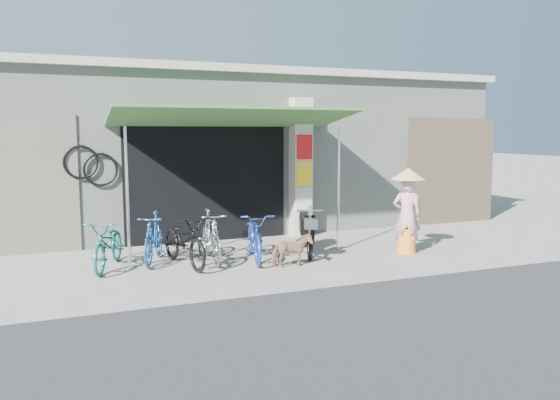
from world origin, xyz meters
name	(u,v)px	position (x,y,z in m)	size (l,w,h in m)	color
ground	(312,263)	(0.00, 0.00, 0.00)	(80.00, 80.00, 0.00)	gray
road_strip	(505,364)	(0.00, -4.50, 0.01)	(80.00, 6.00, 0.01)	#323235
bicycle_shop	(228,149)	(0.00, 5.09, 1.83)	(12.30, 5.30, 3.66)	#A3A9A1
shop_pillar	(300,168)	(0.85, 2.45, 1.50)	(0.42, 0.44, 3.00)	beige
awning	(234,119)	(-0.90, 1.63, 2.51)	(4.60, 1.88, 2.72)	#34622C
neighbour_right	(450,171)	(5.00, 2.59, 1.30)	(2.60, 0.06, 2.60)	brown
neighbour_left	(3,186)	(-5.00, 2.59, 1.30)	(2.60, 0.06, 2.60)	#6B665B
bike_teal	(109,244)	(-3.31, 0.90, 0.42)	(0.55, 1.58, 0.83)	#176760
bike_blue	(154,238)	(-2.55, 1.06, 0.44)	(0.41, 1.46, 0.88)	#205493
bike_black	(184,240)	(-2.10, 0.62, 0.44)	(0.58, 1.67, 0.88)	black
bike_silver	(211,236)	(-1.60, 0.76, 0.46)	(0.43, 1.52, 0.91)	#9E9DA2
bike_navy	(255,236)	(-0.84, 0.59, 0.44)	(0.58, 1.66, 0.87)	navy
street_dog	(292,251)	(-0.44, -0.15, 0.29)	(0.31, 0.67, 0.57)	#998951
moped	(307,231)	(0.25, 0.76, 0.41)	(0.70, 1.55, 0.91)	black
nun	(407,210)	(1.99, 0.07, 0.81)	(0.64, 0.64, 1.61)	pink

